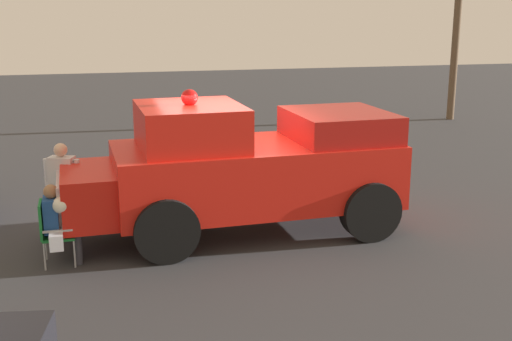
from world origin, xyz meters
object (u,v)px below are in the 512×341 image
lawn_chair_near_truck (50,228)px  spectator_standing (63,184)px  spectator_seated (59,221)px  utility_pole (458,10)px  vintage_fire_truck (243,167)px

lawn_chair_near_truck → spectator_standing: size_ratio=0.61×
spectator_seated → lawn_chair_near_truck: bearing=0.7°
lawn_chair_near_truck → utility_pole: 17.25m
spectator_standing → spectator_seated: bearing=88.1°
lawn_chair_near_truck → spectator_seated: 0.17m
vintage_fire_truck → utility_pole: 14.29m
vintage_fire_truck → spectator_seated: vintage_fire_truck is taller
spectator_seated → spectator_standing: bearing=-91.9°
utility_pole → spectator_seated: bearing=39.4°
vintage_fire_truck → lawn_chair_near_truck: vintage_fire_truck is taller
vintage_fire_truck → spectator_standing: (3.06, -0.50, -0.23)m
lawn_chair_near_truck → vintage_fire_truck: bearing=-167.2°
spectator_seated → utility_pole: 17.13m
vintage_fire_truck → lawn_chair_near_truck: 3.37m
spectator_seated → spectator_standing: spectator_standing is taller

